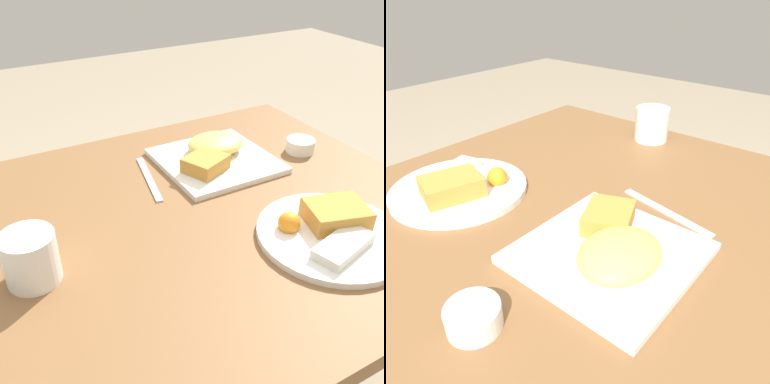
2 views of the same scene
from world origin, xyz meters
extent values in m
cube|color=brown|center=(0.00, 0.00, 0.71)|extent=(0.97, 0.90, 0.04)
cylinder|color=brown|center=(0.43, 0.39, 0.35)|extent=(0.05, 0.05, 0.69)
cube|color=white|center=(-0.11, -0.17, 0.74)|extent=(0.27, 0.27, 0.01)
ellipsoid|color=#EAC660|center=(-0.13, -0.21, 0.77)|extent=(0.15, 0.12, 0.04)
cube|color=#C68938|center=(-0.06, -0.13, 0.76)|extent=(0.12, 0.11, 0.04)
cylinder|color=white|center=(-0.14, 0.20, 0.74)|extent=(0.29, 0.29, 0.01)
cube|color=#C68938|center=(-0.17, 0.18, 0.76)|extent=(0.14, 0.12, 0.04)
cube|color=silver|center=(-0.12, 0.26, 0.75)|extent=(0.14, 0.09, 0.02)
sphere|color=orange|center=(-0.08, 0.15, 0.76)|extent=(0.04, 0.04, 0.04)
cylinder|color=white|center=(-0.34, -0.12, 0.75)|extent=(0.08, 0.08, 0.04)
cylinder|color=#D1B775|center=(-0.34, -0.12, 0.76)|extent=(0.06, 0.06, 0.00)
cube|color=silver|center=(0.07, -0.18, 0.73)|extent=(0.06, 0.21, 0.00)
cylinder|color=white|center=(0.39, 0.04, 0.78)|extent=(0.09, 0.09, 0.09)
camera|label=1|loc=(0.43, 0.68, 1.27)|focal=42.00mm
camera|label=2|loc=(-0.52, -0.45, 1.14)|focal=35.00mm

